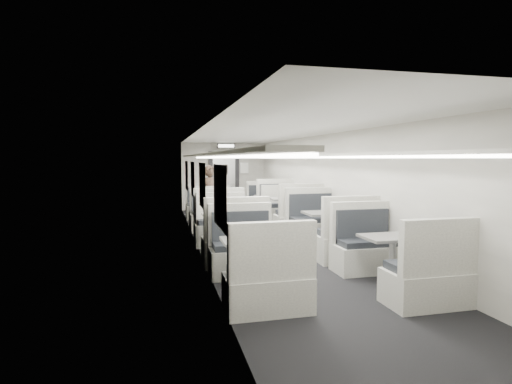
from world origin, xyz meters
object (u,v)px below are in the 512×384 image
booth_left_a (205,210)px  booth_right_c (327,231)px  booth_right_d (392,260)px  booth_left_c (227,233)px  passenger (211,196)px  vestibule_door (224,181)px  booth_left_b (215,220)px  exit_sign (226,146)px  booth_left_d (253,264)px  booth_right_b (288,213)px  booth_right_a (270,207)px

booth_left_a → booth_right_c: size_ratio=0.88×
booth_right_d → booth_left_c: bearing=128.4°
booth_left_a → passenger: (0.08, -0.81, 0.48)m
passenger → vestibule_door: (0.92, 3.52, 0.21)m
booth_left_b → passenger: size_ratio=1.27×
passenger → vestibule_door: size_ratio=0.79×
booth_left_a → passenger: 0.94m
booth_right_c → vestibule_door: size_ratio=1.07×
booth_right_c → exit_sign: (-1.00, 6.42, 1.88)m
passenger → vestibule_door: 3.65m
booth_left_b → booth_left_d: size_ratio=1.00×
booth_right_b → booth_right_c: 2.51m
booth_left_a → exit_sign: (1.00, 2.22, 1.93)m
booth_right_a → booth_right_b: 1.83m
booth_left_c → passenger: size_ratio=1.35×
booth_left_a → booth_left_b: size_ratio=0.94×
booth_right_b → passenger: size_ratio=1.42×
booth_left_b → exit_sign: size_ratio=3.40×
booth_left_c → booth_right_c: (2.00, -0.22, -0.00)m
booth_left_b → passenger: bearing=86.6°
booth_right_b → exit_sign: bearing=104.3°
booth_right_b → booth_right_c: bearing=-90.0°
booth_right_a → exit_sign: (-1.00, 2.09, 1.91)m
booth_right_c → vestibule_door: (-1.00, 6.91, 0.64)m
booth_left_b → vestibule_door: vestibule_door is taller
booth_left_a → booth_left_d: 6.22m
booth_left_b → booth_right_b: size_ratio=0.89×
booth_right_d → exit_sign: size_ratio=3.41×
vestibule_door → booth_right_d: bearing=-83.8°
booth_left_d → booth_right_c: (2.00, 2.03, 0.02)m
booth_right_a → booth_right_d: size_ratio=0.98×
booth_left_a → booth_right_d: size_ratio=0.93×
booth_right_b → booth_left_c: bearing=-131.2°
booth_left_d → booth_right_b: (2.00, 4.54, 0.05)m
booth_left_b → vestibule_door: bearing=78.4°
booth_right_d → passenger: 6.02m
booth_right_b → booth_right_c: (0.00, -2.51, -0.02)m
vestibule_door → booth_right_b: bearing=-77.2°
booth_left_b → vestibule_door: 5.02m
booth_right_d → booth_right_a: bearing=90.0°
booth_right_a → booth_right_c: booth_right_c is taller
booth_left_a → exit_sign: size_ratio=3.19×
booth_left_d → passenger: size_ratio=1.27×
booth_left_d → passenger: bearing=89.2°
booth_right_c → booth_right_d: booth_right_c is taller
booth_left_c → exit_sign: size_ratio=3.63×
booth_left_b → booth_right_d: (2.00, -4.33, 0.00)m
booth_left_b → booth_left_d: (0.00, -4.06, 0.00)m
vestibule_door → booth_left_d: bearing=-96.4°
booth_left_d → booth_right_a: booth_left_d is taller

